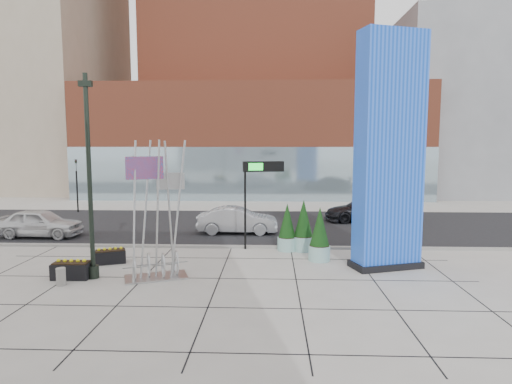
{
  "coord_description": "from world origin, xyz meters",
  "views": [
    {
      "loc": [
        3.07,
        -17.2,
        5.23
      ],
      "look_at": [
        2.32,
        2.0,
        3.09
      ],
      "focal_mm": 30.0,
      "sensor_mm": 36.0,
      "label": 1
    }
  ],
  "objects_px": {
    "public_art_sculpture": "(156,242)",
    "car_silver_mid": "(238,221)",
    "car_white_west": "(40,223)",
    "lamp_post": "(90,197)",
    "concrete_bollard": "(61,277)",
    "overhead_street_sign": "(260,174)",
    "blue_pylon": "(389,156)"
  },
  "relations": [
    {
      "from": "concrete_bollard",
      "to": "public_art_sculpture",
      "type": "bearing_deg",
      "value": 17.55
    },
    {
      "from": "concrete_bollard",
      "to": "car_white_west",
      "type": "distance_m",
      "value": 9.76
    },
    {
      "from": "concrete_bollard",
      "to": "car_silver_mid",
      "type": "height_order",
      "value": "car_silver_mid"
    },
    {
      "from": "blue_pylon",
      "to": "lamp_post",
      "type": "bearing_deg",
      "value": 171.4
    },
    {
      "from": "concrete_bollard",
      "to": "overhead_street_sign",
      "type": "distance_m",
      "value": 9.93
    },
    {
      "from": "concrete_bollard",
      "to": "blue_pylon",
      "type": "bearing_deg",
      "value": 12.69
    },
    {
      "from": "blue_pylon",
      "to": "public_art_sculpture",
      "type": "relative_size",
      "value": 1.81
    },
    {
      "from": "overhead_street_sign",
      "to": "car_white_west",
      "type": "xyz_separation_m",
      "value": [
        -12.55,
        2.33,
        -2.98
      ]
    },
    {
      "from": "car_silver_mid",
      "to": "concrete_bollard",
      "type": "bearing_deg",
      "value": 148.49
    },
    {
      "from": "public_art_sculpture",
      "to": "concrete_bollard",
      "type": "height_order",
      "value": "public_art_sculpture"
    },
    {
      "from": "lamp_post",
      "to": "overhead_street_sign",
      "type": "bearing_deg",
      "value": 37.39
    },
    {
      "from": "blue_pylon",
      "to": "public_art_sculpture",
      "type": "bearing_deg",
      "value": 173.14
    },
    {
      "from": "concrete_bollard",
      "to": "car_silver_mid",
      "type": "xyz_separation_m",
      "value": [
        5.81,
        9.6,
        0.44
      ]
    },
    {
      "from": "car_silver_mid",
      "to": "public_art_sculpture",
      "type": "bearing_deg",
      "value": 163.36
    },
    {
      "from": "lamp_post",
      "to": "car_white_west",
      "type": "xyz_separation_m",
      "value": [
        -6.13,
        7.24,
        -2.43
      ]
    },
    {
      "from": "overhead_street_sign",
      "to": "car_white_west",
      "type": "height_order",
      "value": "overhead_street_sign"
    },
    {
      "from": "lamp_post",
      "to": "car_white_west",
      "type": "bearing_deg",
      "value": 130.25
    },
    {
      "from": "car_white_west",
      "to": "car_silver_mid",
      "type": "height_order",
      "value": "car_white_west"
    },
    {
      "from": "lamp_post",
      "to": "concrete_bollard",
      "type": "distance_m",
      "value": 3.15
    },
    {
      "from": "blue_pylon",
      "to": "car_silver_mid",
      "type": "distance_m",
      "value": 10.43
    },
    {
      "from": "blue_pylon",
      "to": "car_white_west",
      "type": "xyz_separation_m",
      "value": [
        -18.0,
        5.32,
        -3.95
      ]
    },
    {
      "from": "car_white_west",
      "to": "blue_pylon",
      "type": "bearing_deg",
      "value": -104.92
    },
    {
      "from": "concrete_bollard",
      "to": "overhead_street_sign",
      "type": "xyz_separation_m",
      "value": [
        7.25,
        5.85,
        3.44
      ]
    },
    {
      "from": "public_art_sculpture",
      "to": "car_silver_mid",
      "type": "bearing_deg",
      "value": 53.32
    },
    {
      "from": "lamp_post",
      "to": "overhead_street_sign",
      "type": "distance_m",
      "value": 8.1
    },
    {
      "from": "blue_pylon",
      "to": "car_white_west",
      "type": "bearing_deg",
      "value": 145.75
    },
    {
      "from": "overhead_street_sign",
      "to": "car_silver_mid",
      "type": "bearing_deg",
      "value": 97.29
    },
    {
      "from": "car_silver_mid",
      "to": "car_white_west",
      "type": "bearing_deg",
      "value": 96.95
    },
    {
      "from": "blue_pylon",
      "to": "concrete_bollard",
      "type": "xyz_separation_m",
      "value": [
        -12.7,
        -2.86,
        -4.41
      ]
    },
    {
      "from": "blue_pylon",
      "to": "public_art_sculpture",
      "type": "distance_m",
      "value": 10.13
    },
    {
      "from": "public_art_sculpture",
      "to": "car_white_west",
      "type": "bearing_deg",
      "value": 119.97
    },
    {
      "from": "car_white_west",
      "to": "lamp_post",
      "type": "bearing_deg",
      "value": -138.22
    }
  ]
}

